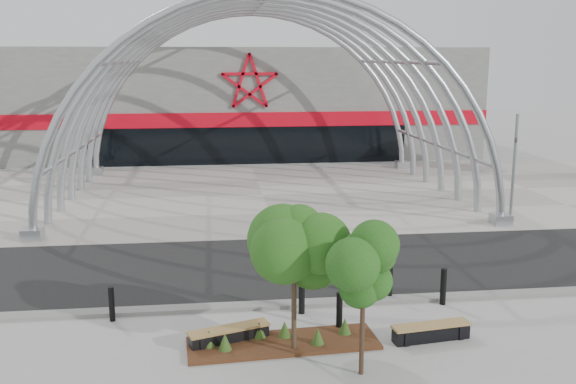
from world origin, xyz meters
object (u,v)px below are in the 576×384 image
Objects in this scene: street_tree_0 at (294,241)px; bench_1 at (431,332)px; signal_pole at (514,166)px; bollard_2 at (339,311)px; bench_0 at (229,336)px; street_tree_1 at (364,276)px.

bench_1 is at bearing 3.73° from street_tree_0.
signal_pole is 14.72m from bollard_2.
bench_0 is at bearing -139.47° from signal_pole.
street_tree_1 reaches higher than bollard_2.
bench_1 is (3.68, 0.24, -2.69)m from street_tree_0.
bench_0 is 1.01× the size of bench_1.
signal_pole is at bearing 46.68° from bollard_2.
bench_0 is (-3.04, 2.00, -2.21)m from street_tree_1.
street_tree_1 is 1.56× the size of bench_1.
street_tree_1 is 1.54× the size of bench_0.
street_tree_0 is 2.02m from street_tree_1.
street_tree_1 is at bearing -33.32° from bench_0.
street_tree_0 is 1.84× the size of bench_0.
bollard_2 reaches higher than bench_1.
bollard_2 is at bearing 9.81° from bench_0.
signal_pole is at bearing 52.76° from street_tree_1.
bench_0 is (-1.62, 0.65, -2.69)m from street_tree_0.
signal_pole is at bearing 56.19° from bench_1.
signal_pole is 1.44× the size of street_tree_1.
street_tree_0 is 1.19× the size of street_tree_1.
bench_1 is (5.29, -0.41, -0.00)m from bench_0.
street_tree_1 is 3.15m from bollard_2.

